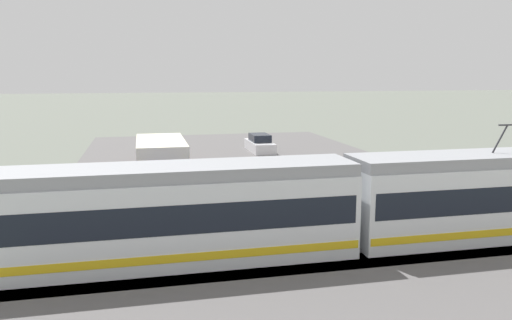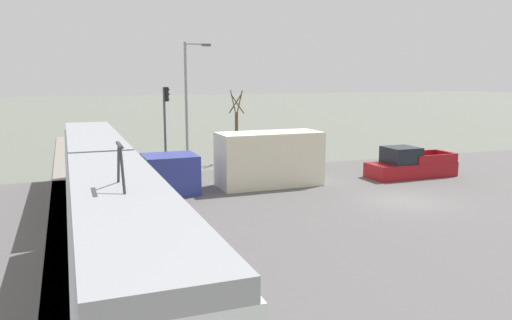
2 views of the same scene
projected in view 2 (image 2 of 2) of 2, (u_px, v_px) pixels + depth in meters
name	position (u px, v px, depth m)	size (l,w,h in m)	color
ground_plane	(405.00, 203.00, 25.18)	(320.00, 320.00, 0.00)	#60665B
road_surface	(405.00, 202.00, 25.17)	(23.59, 45.76, 0.08)	#565454
rail_bed	(105.00, 234.00, 20.03)	(71.80, 4.40, 0.22)	gray
light_rail_tram	(104.00, 197.00, 19.18)	(26.66, 2.70, 4.55)	silver
box_truck	(247.00, 162.00, 28.24)	(2.52, 10.13, 3.09)	navy
pickup_truck	(409.00, 165.00, 31.31)	(2.08, 5.66, 1.92)	maroon
traffic_light_pole	(166.00, 117.00, 33.45)	(0.28, 0.47, 5.63)	#47474C
street_tree	(237.00, 130.00, 36.99)	(1.26, 1.04, 5.34)	brown
street_lamp_near_crossing	(189.00, 95.00, 35.83)	(0.36, 1.95, 8.73)	gray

